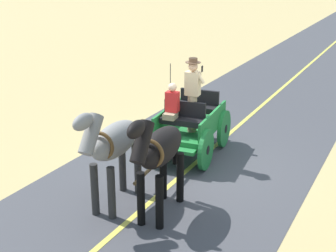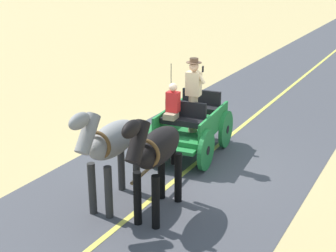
{
  "view_description": "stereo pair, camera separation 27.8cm",
  "coord_description": "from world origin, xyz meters",
  "views": [
    {
      "loc": [
        -4.3,
        9.59,
        4.69
      ],
      "look_at": [
        0.39,
        0.68,
        1.1
      ],
      "focal_mm": 51.07,
      "sensor_mm": 36.0,
      "label": 1
    },
    {
      "loc": [
        -4.55,
        9.46,
        4.69
      ],
      "look_at": [
        0.39,
        0.68,
        1.1
      ],
      "focal_mm": 51.07,
      "sensor_mm": 36.0,
      "label": 2
    }
  ],
  "objects": [
    {
      "name": "road_surface",
      "position": [
        0.0,
        0.0,
        0.0
      ],
      "size": [
        5.46,
        160.0,
        0.01
      ],
      "primitive_type": "cube",
      "color": "#424247",
      "rests_on": "ground"
    },
    {
      "name": "ground_plane",
      "position": [
        0.0,
        0.0,
        0.0
      ],
      "size": [
        200.0,
        200.0,
        0.0
      ],
      "primitive_type": "plane",
      "color": "tan"
    },
    {
      "name": "horse_drawn_carriage",
      "position": [
        0.38,
        -0.44,
        0.82
      ],
      "size": [
        1.64,
        4.52,
        2.5
      ],
      "color": "#1E7233",
      "rests_on": "ground"
    },
    {
      "name": "horse_off_side",
      "position": [
        0.55,
        2.62,
        1.32
      ],
      "size": [
        0.68,
        2.14,
        2.21
      ],
      "color": "gray",
      "rests_on": "ground"
    },
    {
      "name": "road_centre_stripe",
      "position": [
        0.0,
        0.0,
        0.01
      ],
      "size": [
        0.12,
        160.0,
        0.0
      ],
      "primitive_type": "cube",
      "color": "#DBCC4C",
      "rests_on": "road_surface"
    },
    {
      "name": "horse_near_side",
      "position": [
        -0.4,
        2.53,
        1.32
      ],
      "size": [
        0.73,
        2.14,
        2.21
      ],
      "color": "black",
      "rests_on": "ground"
    }
  ]
}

